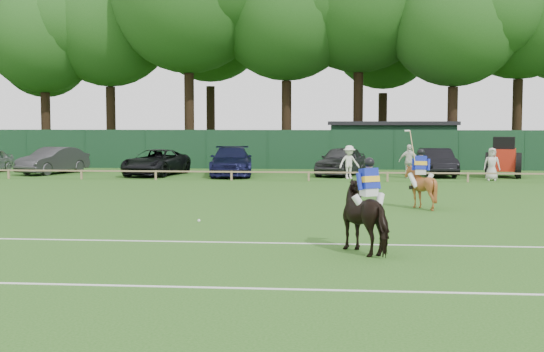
# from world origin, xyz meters

# --- Properties ---
(ground) EXTENTS (160.00, 160.00, 0.00)m
(ground) POSITION_xyz_m (0.00, 0.00, 0.00)
(ground) COLOR #1E4C14
(ground) RESTS_ON ground
(horse_dark) EXTENTS (1.87, 2.16, 1.68)m
(horse_dark) POSITION_xyz_m (3.25, -2.06, 0.84)
(horse_dark) COLOR black
(horse_dark) RESTS_ON ground
(horse_chestnut) EXTENTS (1.45, 1.57, 1.52)m
(horse_chestnut) POSITION_xyz_m (5.41, 6.69, 0.76)
(horse_chestnut) COLOR brown
(horse_chestnut) RESTS_ON ground
(sedan_grey) EXTENTS (3.09, 4.97, 1.55)m
(sedan_grey) POSITION_xyz_m (-14.06, 21.74, 0.77)
(sedan_grey) COLOR #333235
(sedan_grey) RESTS_ON ground
(suv_black) EXTENTS (3.29, 5.60, 1.46)m
(suv_black) POSITION_xyz_m (-7.78, 21.09, 0.73)
(suv_black) COLOR black
(suv_black) RESTS_ON ground
(sedan_navy) EXTENTS (2.96, 5.87, 1.63)m
(sedan_navy) POSITION_xyz_m (-3.49, 21.20, 0.82)
(sedan_navy) COLOR black
(sedan_navy) RESTS_ON ground
(hatch_grey) EXTENTS (3.30, 5.17, 1.64)m
(hatch_grey) POSITION_xyz_m (2.66, 22.02, 0.82)
(hatch_grey) COLOR #323235
(hatch_grey) RESTS_ON ground
(estate_black) EXTENTS (1.96, 4.77, 1.54)m
(estate_black) POSITION_xyz_m (7.97, 22.12, 0.77)
(estate_black) COLOR black
(estate_black) RESTS_ON ground
(spectator_left) EXTENTS (1.31, 1.07, 1.77)m
(spectator_left) POSITION_xyz_m (3.08, 19.69, 0.89)
(spectator_left) COLOR silver
(spectator_left) RESTS_ON ground
(spectator_mid) EXTENTS (1.06, 0.44, 1.81)m
(spectator_mid) POSITION_xyz_m (6.28, 20.45, 0.91)
(spectator_mid) COLOR silver
(spectator_mid) RESTS_ON ground
(spectator_right) EXTENTS (0.87, 0.61, 1.69)m
(spectator_right) POSITION_xyz_m (10.41, 19.19, 0.85)
(spectator_right) COLOR beige
(spectator_right) RESTS_ON ground
(rider_dark) EXTENTS (0.85, 0.65, 1.41)m
(rider_dark) POSITION_xyz_m (3.26, -2.07, 1.59)
(rider_dark) COLOR silver
(rider_dark) RESTS_ON ground
(rider_chestnut) EXTENTS (0.93, 0.66, 2.05)m
(rider_chestnut) POSITION_xyz_m (5.41, 6.68, 1.47)
(rider_chestnut) COLOR silver
(rider_chestnut) RESTS_ON ground
(polo_ball) EXTENTS (0.09, 0.09, 0.09)m
(polo_ball) POSITION_xyz_m (-1.71, 2.59, 0.04)
(polo_ball) COLOR silver
(polo_ball) RESTS_ON ground
(pitch_lines) EXTENTS (60.00, 5.10, 0.01)m
(pitch_lines) POSITION_xyz_m (0.00, -3.50, 0.01)
(pitch_lines) COLOR silver
(pitch_lines) RESTS_ON ground
(pitch_rail) EXTENTS (62.10, 0.10, 0.50)m
(pitch_rail) POSITION_xyz_m (0.00, 18.00, 0.45)
(pitch_rail) COLOR #997F5B
(pitch_rail) RESTS_ON ground
(perimeter_fence) EXTENTS (92.08, 0.08, 2.50)m
(perimeter_fence) POSITION_xyz_m (0.00, 27.00, 1.25)
(perimeter_fence) COLOR #14351E
(perimeter_fence) RESTS_ON ground
(utility_shed) EXTENTS (8.40, 4.40, 3.04)m
(utility_shed) POSITION_xyz_m (6.00, 30.00, 1.54)
(utility_shed) COLOR #14331E
(utility_shed) RESTS_ON ground
(tree_row) EXTENTS (96.00, 12.00, 21.00)m
(tree_row) POSITION_xyz_m (2.00, 35.00, 0.00)
(tree_row) COLOR #26561C
(tree_row) RESTS_ON ground
(tractor) EXTENTS (2.35, 2.98, 2.21)m
(tractor) POSITION_xyz_m (11.48, 21.36, 1.05)
(tractor) COLOR #B52010
(tractor) RESTS_ON ground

